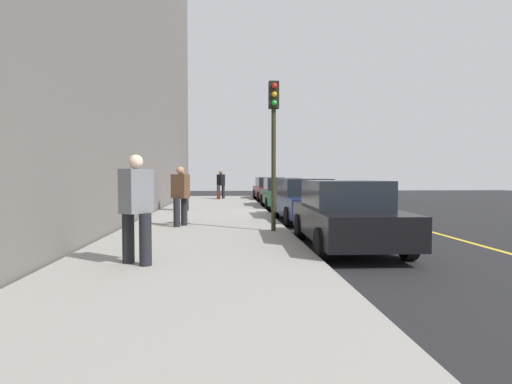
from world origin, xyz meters
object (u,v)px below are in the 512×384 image
Objects in this scene: pedestrian_navy_coat at (182,189)px; rolling_suitcase at (219,195)px; pedestrian_black_coat at (221,184)px; pedestrian_grey_coat at (136,206)px; parked_car_green at (282,193)px; pedestrian_brown_coat at (180,194)px; parked_car_maroon at (270,189)px; parked_car_black at (346,214)px; parked_car_navy at (305,200)px; traffic_light_pole at (274,129)px.

rolling_suitcase is (-8.30, 1.36, -0.64)m from pedestrian_navy_coat.
pedestrian_grey_coat reaches higher than pedestrian_black_coat.
pedestrian_navy_coat is 10.63m from pedestrian_grey_coat.
pedestrian_grey_coat is (13.15, -4.17, 0.36)m from parked_car_green.
parked_car_green is 2.45× the size of pedestrian_brown_coat.
parked_car_maroon is 3.41m from rolling_suitcase.
rolling_suitcase is at bearing -169.13° from parked_car_black.
pedestrian_grey_coat reaches higher than parked_car_maroon.
pedestrian_grey_coat reaches higher than rolling_suitcase.
pedestrian_grey_coat is at bearing -1.51° from pedestrian_brown_coat.
pedestrian_grey_coat is at bearing -29.58° from parked_car_navy.
parked_car_navy is 4.68m from pedestrian_brown_coat.
pedestrian_grey_coat is 5.09m from traffic_light_pole.
pedestrian_grey_coat is at bearing -17.61° from parked_car_green.
pedestrian_grey_coat is (19.47, -1.07, 0.02)m from pedestrian_black_coat.
parked_car_navy is 5.30m from parked_car_black.
parked_car_black is 9.65m from pedestrian_navy_coat.
pedestrian_grey_coat is at bearing -62.85° from parked_car_black.
traffic_light_pole is at bearing -23.13° from parked_car_navy.
pedestrian_black_coat is 19.50m from pedestrian_grey_coat.
parked_car_black is (5.30, -0.06, -0.00)m from parked_car_navy.
pedestrian_brown_coat is (7.98, -4.04, 0.32)m from parked_car_green.
parked_car_green is at bearing 153.18° from pedestrian_brown_coat.
parked_car_green is 13.80m from pedestrian_grey_coat.
pedestrian_brown_coat is at bearing -126.97° from parked_car_black.
parked_car_black is 17.10m from rolling_suitcase.
pedestrian_brown_coat is 0.44× the size of traffic_light_pole.
pedestrian_navy_coat is (-8.49, -4.58, 0.31)m from parked_car_black.
pedestrian_brown_coat is 5.49m from pedestrian_navy_coat.
pedestrian_grey_coat reaches higher than parked_car_navy.
parked_car_maroon is 12.29m from parked_car_navy.
parked_car_green is at bearing -0.53° from parked_car_maroon.
pedestrian_black_coat is at bearing -169.90° from parked_car_black.
pedestrian_black_coat is at bearing -165.35° from parked_car_navy.
traffic_light_pole is at bearing 25.23° from pedestrian_navy_coat.
parked_car_black is 1.11× the size of traffic_light_pole.
parked_car_maroon is 2.71× the size of pedestrian_brown_coat.
parked_car_maroon and parked_car_green have the same top height.
pedestrian_brown_coat is (2.27, -4.08, 0.32)m from parked_car_navy.
pedestrian_navy_coat is 7.60m from traffic_light_pole.
pedestrian_navy_coat reaches higher than parked_car_green.
parked_car_green is 4.70× the size of rolling_suitcase.
pedestrian_black_coat is 8.97m from pedestrian_navy_coat.
traffic_light_pole is (3.50, -1.49, 2.08)m from parked_car_navy.
pedestrian_navy_coat is (8.85, -1.50, -0.04)m from pedestrian_black_coat.
pedestrian_grey_coat is at bearing -12.12° from parked_car_maroon.
pedestrian_navy_coat reaches higher than parked_car_maroon.
parked_car_green is at bearing 162.39° from pedestrian_grey_coat.
pedestrian_black_coat is (0.26, -3.16, 0.34)m from parked_car_maroon.
parked_car_navy is at bearing 55.54° from pedestrian_navy_coat.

